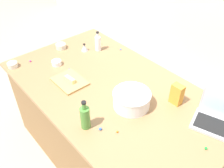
% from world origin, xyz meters
% --- Properties ---
extents(ground_plane, '(12.00, 12.00, 0.00)m').
position_xyz_m(ground_plane, '(0.00, 0.00, 0.00)').
color(ground_plane, '#B7A88E').
extents(island_counter, '(1.98, 1.13, 0.90)m').
position_xyz_m(island_counter, '(0.00, 0.00, 0.45)').
color(island_counter, olive).
rests_on(island_counter, ground).
extents(laptop, '(0.36, 0.32, 0.22)m').
position_xyz_m(laptop, '(0.77, 0.31, 0.95)').
color(laptop, '#B7B7BC').
rests_on(laptop, island_counter).
extents(mixing_bowl_large, '(0.29, 0.29, 0.13)m').
position_xyz_m(mixing_bowl_large, '(0.25, -0.02, 0.97)').
color(mixing_bowl_large, white).
rests_on(mixing_bowl_large, island_counter).
extents(bottle_vinegar, '(0.06, 0.06, 0.21)m').
position_xyz_m(bottle_vinegar, '(-0.57, 0.30, 0.98)').
color(bottle_vinegar, white).
rests_on(bottle_vinegar, island_counter).
extents(bottle_olive, '(0.07, 0.07, 0.24)m').
position_xyz_m(bottle_olive, '(0.19, -0.41, 0.99)').
color(bottle_olive, '#4C8C38').
rests_on(bottle_olive, island_counter).
extents(cutting_board, '(0.29, 0.22, 0.02)m').
position_xyz_m(cutting_board, '(-0.31, -0.22, 0.91)').
color(cutting_board, tan).
rests_on(cutting_board, island_counter).
extents(butter_stick_left, '(0.11, 0.05, 0.04)m').
position_xyz_m(butter_stick_left, '(-0.30, -0.22, 0.94)').
color(butter_stick_left, '#F4E58C').
rests_on(butter_stick_left, cutting_board).
extents(ramekin_small, '(0.10, 0.10, 0.05)m').
position_xyz_m(ramekin_small, '(-0.85, 0.03, 0.93)').
color(ramekin_small, beige).
rests_on(ramekin_small, island_counter).
extents(ramekin_medium, '(0.09, 0.09, 0.05)m').
position_xyz_m(ramekin_medium, '(-0.85, -0.49, 0.92)').
color(ramekin_medium, beige).
rests_on(ramekin_medium, island_counter).
extents(ramekin_wide, '(0.09, 0.09, 0.05)m').
position_xyz_m(ramekin_wide, '(-0.61, -0.16, 0.92)').
color(ramekin_wide, white).
rests_on(ramekin_wide, island_counter).
extents(kitchen_timer, '(0.07, 0.07, 0.08)m').
position_xyz_m(kitchen_timer, '(-0.65, 0.19, 0.94)').
color(kitchen_timer, '#B2B2B7').
rests_on(kitchen_timer, island_counter).
extents(candy_bag, '(0.09, 0.06, 0.17)m').
position_xyz_m(candy_bag, '(0.45, 0.26, 0.99)').
color(candy_bag, gold).
rests_on(candy_bag, island_counter).
extents(candy_0, '(0.02, 0.02, 0.02)m').
position_xyz_m(candy_0, '(-0.45, -0.13, 0.91)').
color(candy_0, '#CC3399').
rests_on(candy_0, island_counter).
extents(candy_1, '(0.01, 0.01, 0.01)m').
position_xyz_m(candy_1, '(0.38, -0.28, 0.91)').
color(candy_1, orange).
rests_on(candy_1, island_counter).
extents(candy_2, '(0.02, 0.02, 0.02)m').
position_xyz_m(candy_2, '(0.28, -0.35, 0.91)').
color(candy_2, blue).
rests_on(candy_2, island_counter).
extents(candy_3, '(0.02, 0.02, 0.02)m').
position_xyz_m(candy_3, '(-0.41, 0.48, 0.91)').
color(candy_3, blue).
rests_on(candy_3, island_counter).
extents(candy_4, '(0.02, 0.02, 0.02)m').
position_xyz_m(candy_4, '(-0.82, -0.33, 0.91)').
color(candy_4, '#CC3399').
rests_on(candy_4, island_counter).
extents(candy_5, '(0.02, 0.02, 0.02)m').
position_xyz_m(candy_5, '(0.85, 0.06, 0.91)').
color(candy_5, green).
rests_on(candy_5, island_counter).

